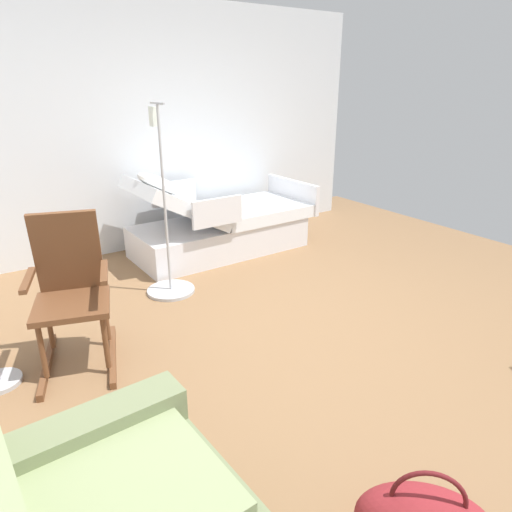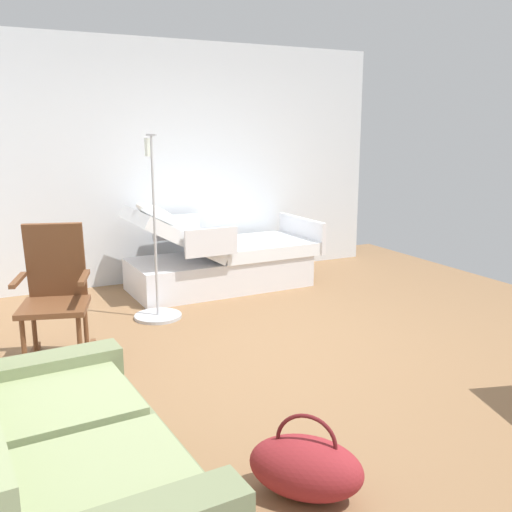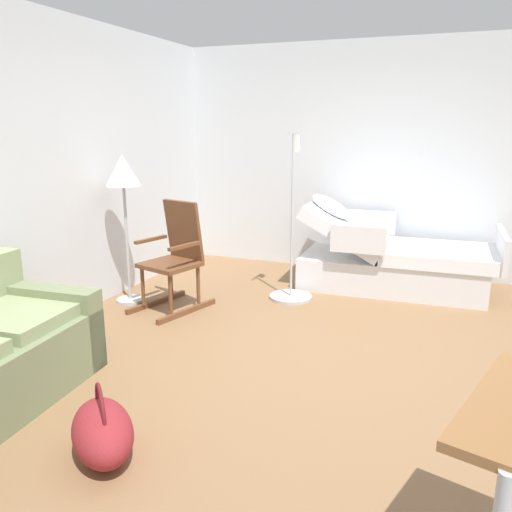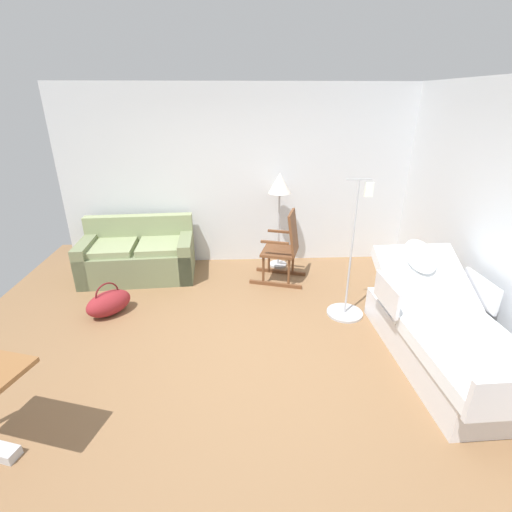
{
  "view_description": "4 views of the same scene",
  "coord_description": "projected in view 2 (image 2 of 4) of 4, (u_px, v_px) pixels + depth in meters",
  "views": [
    {
      "loc": [
        -2.4,
        2.15,
        1.83
      ],
      "look_at": [
        -0.19,
        0.69,
        0.82
      ],
      "focal_mm": 31.93,
      "sensor_mm": 36.0,
      "label": 1
    },
    {
      "loc": [
        -3.78,
        2.15,
        1.74
      ],
      "look_at": [
        -0.11,
        0.34,
        0.83
      ],
      "focal_mm": 40.58,
      "sensor_mm": 36.0,
      "label": 2
    },
    {
      "loc": [
        -3.7,
        -0.83,
        1.76
      ],
      "look_at": [
        -0.14,
        0.53,
        0.8
      ],
      "focal_mm": 36.77,
      "sensor_mm": 36.0,
      "label": 3
    },
    {
      "loc": [
        -0.04,
        -3.22,
        2.49
      ],
      "look_at": [
        0.15,
        0.69,
        0.81
      ],
      "focal_mm": 26.03,
      "sensor_mm": 36.0,
      "label": 4
    }
  ],
  "objects": [
    {
      "name": "couch",
      "position": [
        62.0,
        485.0,
        2.37
      ],
      "size": [
        1.65,
        0.94,
        0.85
      ],
      "color": "#737D57",
      "rests_on": "ground"
    },
    {
      "name": "ground_plane",
      "position": [
        288.0,
        351.0,
        4.61
      ],
      "size": [
        6.54,
        6.54,
        0.0
      ],
      "primitive_type": "plane",
      "color": "olive"
    },
    {
      "name": "hospital_bed",
      "position": [
        220.0,
        261.0,
        6.39
      ],
      "size": [
        1.06,
        2.09,
        1.05
      ],
      "color": "silver",
      "rests_on": "ground"
    },
    {
      "name": "rocking_chair",
      "position": [
        55.0,
        297.0,
        4.32
      ],
      "size": [
        0.86,
        0.67,
        1.05
      ],
      "color": "brown",
      "rests_on": "ground"
    },
    {
      "name": "side_wall",
      "position": [
        176.0,
        163.0,
        6.65
      ],
      "size": [
        0.1,
        5.1,
        2.7
      ],
      "primitive_type": "cube",
      "color": "silver",
      "rests_on": "ground"
    },
    {
      "name": "iv_pole",
      "position": [
        157.0,
        292.0,
        5.37
      ],
      "size": [
        0.44,
        0.44,
        1.69
      ],
      "color": "#B2B5BA",
      "rests_on": "ground"
    },
    {
      "name": "duffel_bag",
      "position": [
        306.0,
        467.0,
        2.76
      ],
      "size": [
        0.62,
        0.62,
        0.43
      ],
      "color": "maroon",
      "rests_on": "ground"
    }
  ]
}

